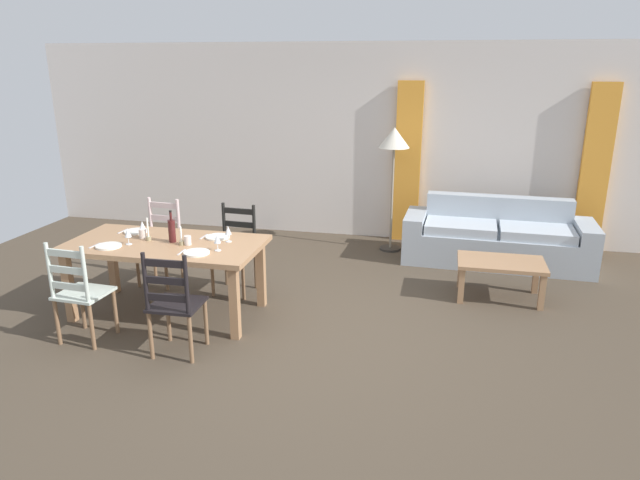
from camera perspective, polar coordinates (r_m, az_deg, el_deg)
ground_plane at (r=5.44m, az=-1.81°, el=-9.25°), size 9.60×9.60×0.02m
wall_far at (r=8.17m, az=3.93°, el=9.76°), size 9.60×0.16×2.70m
curtain_panel_left at (r=8.00m, az=8.78°, el=7.62°), size 0.35×0.08×2.20m
curtain_panel_right at (r=8.20m, az=25.84°, el=6.33°), size 0.35×0.08×2.20m
dining_table at (r=5.78m, az=-15.24°, el=-1.04°), size 1.90×0.96×0.75m
dining_chair_near_left at (r=5.50m, az=-22.96°, el=-4.85°), size 0.44×0.42×0.96m
dining_chair_near_right at (r=5.00m, az=-14.42°, el=-6.19°), size 0.43×0.41×0.96m
dining_chair_far_left at (r=6.71m, az=-15.67°, el=-0.20°), size 0.44×0.43×0.96m
dining_chair_far_right at (r=6.27m, az=-8.47°, el=-0.93°), size 0.45×0.43×0.96m
dinner_plate_near_left at (r=5.77m, az=-20.42°, el=-0.57°), size 0.24×0.24×0.02m
fork_near_left at (r=5.85m, az=-21.65°, el=-0.52°), size 0.03×0.17×0.01m
dinner_plate_near_right at (r=5.34m, az=-12.26°, el=-1.25°), size 0.24×0.24×0.02m
fork_near_right at (r=5.41m, az=-13.70°, el=-1.19°), size 0.02×0.17×0.01m
dinner_plate_far_left at (r=6.17m, az=-17.96°, el=0.82°), size 0.24×0.24×0.02m
fork_far_left at (r=6.25m, az=-19.14°, el=0.85°), size 0.03×0.17×0.01m
dinner_plate_far_right at (r=5.78m, az=-10.22°, el=0.29°), size 0.24×0.24×0.02m
fork_far_right at (r=5.84m, az=-11.58°, el=0.33°), size 0.02×0.17×0.01m
wine_bottle at (r=5.71m, az=-14.63°, el=0.95°), size 0.07×0.07×0.32m
wine_glass_near_left at (r=5.75m, az=-18.70°, el=0.63°), size 0.06×0.06×0.16m
wine_glass_near_right at (r=5.36m, az=-10.26°, el=0.07°), size 0.06×0.06×0.16m
wine_glass_far_left at (r=5.97m, az=-17.38°, el=1.35°), size 0.06×0.06×0.16m
wine_glass_far_right at (r=5.60m, az=-9.19°, el=0.90°), size 0.06×0.06×0.16m
coffee_cup_primary at (r=5.61m, az=-13.13°, el=-0.03°), size 0.07×0.07×0.09m
coffee_cup_secondary at (r=5.94m, az=-17.35°, el=0.61°), size 0.07×0.07×0.09m
candle_tall at (r=5.84m, az=-16.83°, el=0.55°), size 0.05×0.05×0.23m
candle_short at (r=5.62m, az=-13.73°, el=-0.01°), size 0.05×0.05×0.18m
couch at (r=7.52m, az=17.27°, el=0.06°), size 2.31×0.89×0.80m
coffee_table at (r=6.34m, az=17.67°, el=-2.56°), size 0.90×0.56×0.42m
standing_lamp at (r=7.46m, az=7.43°, el=9.40°), size 0.40×0.40×1.64m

